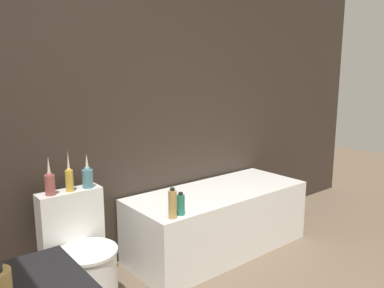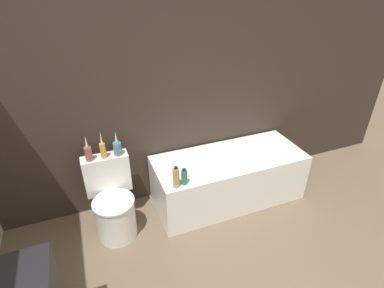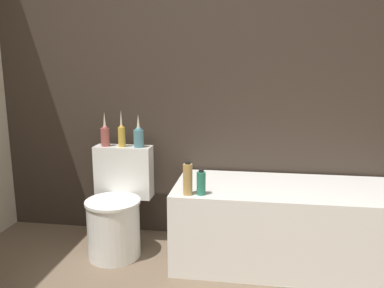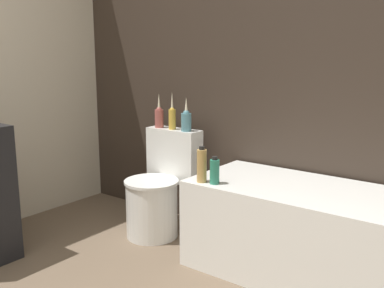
{
  "view_description": "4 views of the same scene",
  "coord_description": "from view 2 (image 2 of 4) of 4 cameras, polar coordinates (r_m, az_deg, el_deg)",
  "views": [
    {
      "loc": [
        -1.38,
        -0.46,
        1.53
      ],
      "look_at": [
        0.31,
        1.63,
        1.03
      ],
      "focal_mm": 35.0,
      "sensor_mm": 36.0,
      "label": 1
    },
    {
      "loc": [
        -0.59,
        -0.51,
        2.26
      ],
      "look_at": [
        0.2,
        1.51,
        0.98
      ],
      "focal_mm": 28.0,
      "sensor_mm": 36.0,
      "label": 2
    },
    {
      "loc": [
        0.42,
        -0.68,
        1.32
      ],
      "look_at": [
        0.07,
        1.65,
        0.85
      ],
      "focal_mm": 35.0,
      "sensor_mm": 36.0,
      "label": 3
    },
    {
      "loc": [
        1.58,
        -0.57,
        1.31
      ],
      "look_at": [
        0.01,
        1.51,
        0.78
      ],
      "focal_mm": 42.0,
      "sensor_mm": 36.0,
      "label": 4
    }
  ],
  "objects": [
    {
      "name": "toilet",
      "position": [
        3.0,
        -14.76,
        -11.07
      ],
      "size": [
        0.43,
        0.52,
        0.75
      ],
      "color": "white",
      "rests_on": "ground"
    },
    {
      "name": "shampoo_bottle_tall",
      "position": [
        2.69,
        -3.04,
        -6.42
      ],
      "size": [
        0.06,
        0.06,
        0.22
      ],
      "color": "tan",
      "rests_on": "bathtub"
    },
    {
      "name": "vase_gold",
      "position": [
        2.83,
        -19.18,
        -1.47
      ],
      "size": [
        0.07,
        0.07,
        0.26
      ],
      "color": "#994C47",
      "rests_on": "toilet"
    },
    {
      "name": "wall_back_tiled",
      "position": [
        2.92,
        -8.73,
        10.99
      ],
      "size": [
        6.4,
        0.06,
        2.6
      ],
      "color": "#332821",
      "rests_on": "ground_plane"
    },
    {
      "name": "vase_silver",
      "position": [
        2.83,
        -16.63,
        -0.91
      ],
      "size": [
        0.05,
        0.05,
        0.28
      ],
      "color": "gold",
      "rests_on": "toilet"
    },
    {
      "name": "shampoo_bottle_short",
      "position": [
        2.73,
        -1.49,
        -6.31
      ],
      "size": [
        0.06,
        0.06,
        0.17
      ],
      "color": "#267259",
      "rests_on": "bathtub"
    },
    {
      "name": "bathtub",
      "position": [
        3.33,
        6.9,
        -6.35
      ],
      "size": [
        1.61,
        0.66,
        0.54
      ],
      "color": "white",
      "rests_on": "ground"
    },
    {
      "name": "vase_bronze",
      "position": [
        2.84,
        -14.06,
        -0.56
      ],
      "size": [
        0.07,
        0.07,
        0.24
      ],
      "color": "teal",
      "rests_on": "toilet"
    }
  ]
}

